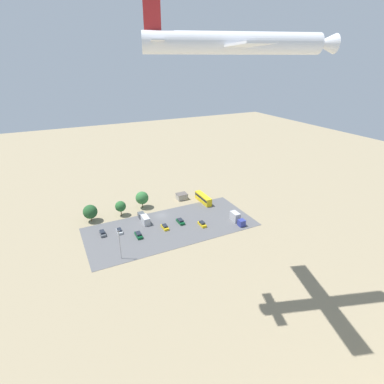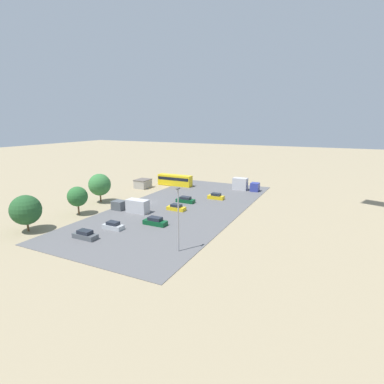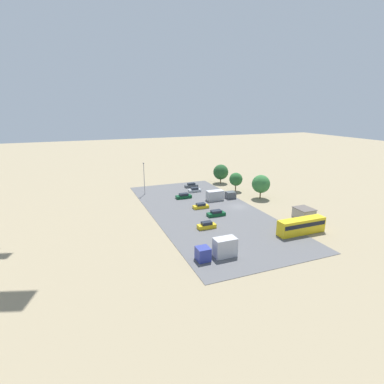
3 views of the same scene
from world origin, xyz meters
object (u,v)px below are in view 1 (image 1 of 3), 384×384
at_px(parked_car_5, 119,231).
at_px(parked_car_0, 165,227).
at_px(bus, 203,198).
at_px(airplane, 241,43).
at_px(parked_car_2, 139,235).
at_px(parked_car_3, 180,221).
at_px(parked_truck_1, 237,218).
at_px(shed_building, 182,196).
at_px(parked_truck_0, 144,219).
at_px(parked_car_4, 202,224).
at_px(parked_car_1, 102,233).

bearing_deg(parked_car_5, parked_car_0, -16.38).
distance_m(bus, parked_car_0, 27.53).
height_order(bus, airplane, airplane).
height_order(parked_car_2, parked_car_3, parked_car_2).
distance_m(parked_car_2, parked_car_5, 8.01).
bearing_deg(airplane, parked_truck_1, 160.12).
relative_size(parked_car_5, airplane, 0.11).
height_order(shed_building, airplane, airplane).
bearing_deg(parked_truck_0, parked_car_5, -161.18).
distance_m(parked_car_4, airplane, 70.82).
height_order(parked_car_2, parked_car_4, parked_car_4).
bearing_deg(parked_car_0, parked_car_2, -173.84).
relative_size(bus, parked_truck_0, 1.23).
distance_m(parked_car_0, parked_car_1, 22.68).
height_order(parked_car_5, airplane, airplane).
distance_m(parked_car_2, parked_car_4, 24.31).
bearing_deg(parked_car_2, parked_car_5, -46.90).
relative_size(bus, parked_car_5, 2.78).
height_order(parked_car_1, airplane, airplane).
bearing_deg(parked_car_3, parked_car_2, 7.77).
height_order(shed_building, parked_car_3, shed_building).
bearing_deg(parked_car_5, parked_truck_1, -16.47).
bearing_deg(parked_car_3, parked_car_0, 10.18).
bearing_deg(parked_car_2, parked_truck_1, 169.65).
distance_m(bus, parked_truck_0, 29.63).
height_order(parked_truck_0, airplane, airplane).
distance_m(bus, parked_car_2, 37.48).
height_order(parked_car_4, airplane, airplane).
relative_size(shed_building, parked_car_4, 1.11).
relative_size(parked_car_1, parked_car_4, 1.06).
height_order(parked_car_0, parked_car_5, parked_car_5).
relative_size(parked_car_1, parked_car_3, 0.97).
bearing_deg(parked_car_0, parked_truck_0, 122.37).
relative_size(parked_car_0, parked_car_1, 0.95).
bearing_deg(parked_car_4, parked_car_1, -16.11).
bearing_deg(parked_truck_0, parked_car_4, -34.05).
relative_size(parked_car_0, airplane, 0.12).
distance_m(parked_car_3, parked_car_5, 23.28).
xyz_separation_m(parked_car_3, parked_truck_0, (12.30, -7.11, 0.72)).
height_order(bus, parked_car_1, bus).
bearing_deg(parked_car_3, parked_truck_1, 155.13).
xyz_separation_m(parked_car_0, parked_truck_1, (-26.93, 7.99, 1.04)).
bearing_deg(parked_car_0, parked_car_5, 163.62).
bearing_deg(parked_truck_1, airplane, 51.93).
bearing_deg(bus, parked_car_3, 36.56).
relative_size(bus, parked_car_2, 2.36).
xyz_separation_m(shed_building, parked_car_1, (38.49, 15.07, -0.64)).
xyz_separation_m(parked_car_3, parked_car_4, (-6.55, 5.63, 0.04)).
bearing_deg(parked_car_2, parked_car_0, -173.84).
bearing_deg(parked_car_0, parked_car_1, 165.01).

